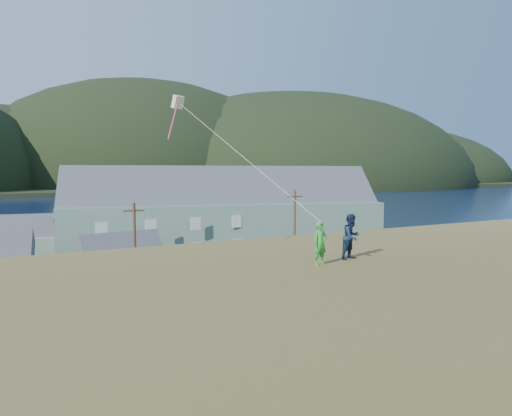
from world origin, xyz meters
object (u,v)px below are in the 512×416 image
(shed_palegreen_far, at_px, (9,242))
(shed_white, at_px, (123,261))
(kite_flyer_green, at_px, (320,244))
(wharf, at_px, (44,241))
(kite_flyer_navy, at_px, (352,237))
(lodge, at_px, (225,214))

(shed_palegreen_far, bearing_deg, shed_white, -51.18)
(shed_palegreen_far, xyz_separation_m, kite_flyer_green, (11.14, -44.96, 5.36))
(wharf, distance_m, kite_flyer_navy, 60.42)
(kite_flyer_navy, bearing_deg, kite_flyer_green, 179.25)
(shed_white, bearing_deg, shed_palegreen_far, 112.72)
(wharf, height_order, lodge, lodge)
(shed_white, xyz_separation_m, shed_palegreen_far, (-9.61, 15.62, 0.35))
(shed_white, xyz_separation_m, kite_flyer_green, (1.53, -29.34, 5.71))
(lodge, xyz_separation_m, kite_flyer_navy, (-11.47, -38.91, 2.82))
(wharf, distance_m, shed_palegreen_far, 15.47)
(lodge, relative_size, kite_flyer_navy, 22.41)
(lodge, bearing_deg, wharf, 147.19)
(lodge, xyz_separation_m, shed_palegreen_far, (-24.41, 5.65, -2.63))
(kite_flyer_green, bearing_deg, wharf, 90.21)
(wharf, bearing_deg, lodge, -45.21)
(shed_palegreen_far, bearing_deg, kite_flyer_green, -68.87)
(shed_white, bearing_deg, wharf, 91.26)
(kite_flyer_navy, bearing_deg, shed_white, 83.29)
(shed_white, distance_m, kite_flyer_green, 29.93)
(shed_white, relative_size, shed_palegreen_far, 0.75)
(wharf, relative_size, shed_white, 3.18)
(kite_flyer_navy, bearing_deg, wharf, 85.13)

